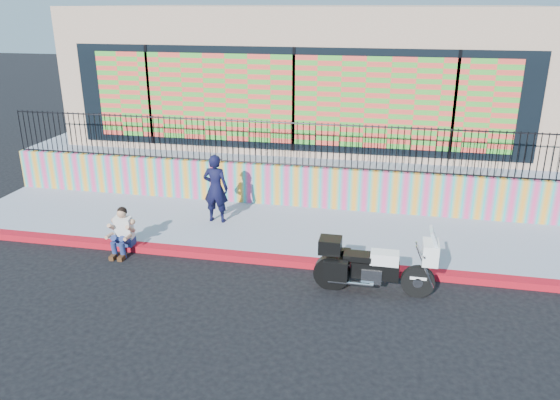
# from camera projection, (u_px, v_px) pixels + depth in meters

# --- Properties ---
(ground) EXTENTS (90.00, 90.00, 0.00)m
(ground) POSITION_uv_depth(u_px,v_px,m) (259.00, 261.00, 11.96)
(ground) COLOR black
(ground) RESTS_ON ground
(red_curb) EXTENTS (16.00, 0.30, 0.15)m
(red_curb) POSITION_uv_depth(u_px,v_px,m) (259.00, 258.00, 11.94)
(red_curb) COLOR #A60B13
(red_curb) RESTS_ON ground
(sidewalk) EXTENTS (16.00, 3.00, 0.15)m
(sidewalk) POSITION_uv_depth(u_px,v_px,m) (275.00, 229.00, 13.46)
(sidewalk) COLOR #919BAE
(sidewalk) RESTS_ON ground
(mural_wall) EXTENTS (16.00, 0.20, 1.10)m
(mural_wall) POSITION_uv_depth(u_px,v_px,m) (287.00, 185.00, 14.71)
(mural_wall) COLOR #E73C7B
(mural_wall) RESTS_ON sidewalk
(metal_fence) EXTENTS (15.80, 0.04, 1.20)m
(metal_fence) POSITION_uv_depth(u_px,v_px,m) (287.00, 144.00, 14.32)
(metal_fence) COLOR black
(metal_fence) RESTS_ON mural_wall
(elevated_platform) EXTENTS (16.00, 10.00, 1.25)m
(elevated_platform) POSITION_uv_depth(u_px,v_px,m) (315.00, 143.00, 19.43)
(elevated_platform) COLOR #919BAE
(elevated_platform) RESTS_ON ground
(storefront_building) EXTENTS (14.00, 8.06, 4.00)m
(storefront_building) POSITION_uv_depth(u_px,v_px,m) (315.00, 69.00, 18.34)
(storefront_building) COLOR tan
(storefront_building) RESTS_ON elevated_platform
(police_motorcycle) EXTENTS (2.29, 0.76, 1.43)m
(police_motorcycle) POSITION_uv_depth(u_px,v_px,m) (373.00, 264.00, 10.51)
(police_motorcycle) COLOR black
(police_motorcycle) RESTS_ON ground
(police_officer) EXTENTS (0.64, 0.43, 1.73)m
(police_officer) POSITION_uv_depth(u_px,v_px,m) (216.00, 188.00, 13.49)
(police_officer) COLOR black
(police_officer) RESTS_ON sidewalk
(seated_man) EXTENTS (0.54, 0.71, 1.06)m
(seated_man) POSITION_uv_depth(u_px,v_px,m) (121.00, 236.00, 12.15)
(seated_man) COLOR navy
(seated_man) RESTS_ON ground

